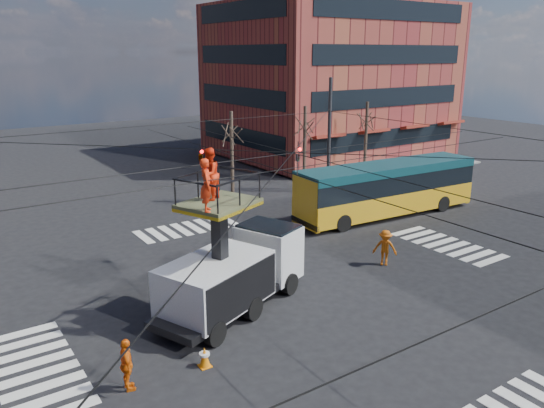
% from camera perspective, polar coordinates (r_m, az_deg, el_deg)
% --- Properties ---
extents(ground, '(120.00, 120.00, 0.00)m').
position_cam_1_polar(ground, '(22.46, 2.11, -9.40)').
color(ground, black).
rests_on(ground, ground).
extents(sidewalk_ne, '(18.00, 18.00, 0.12)m').
position_cam_1_polar(sidewalk_ne, '(50.77, 7.27, 5.01)').
color(sidewalk_ne, slate).
rests_on(sidewalk_ne, ground).
extents(crosswalks, '(22.40, 22.40, 0.02)m').
position_cam_1_polar(crosswalks, '(22.46, 2.11, -9.38)').
color(crosswalks, silver).
rests_on(crosswalks, ground).
extents(building_ne, '(20.06, 16.06, 14.00)m').
position_cam_1_polar(building_ne, '(52.81, 6.18, 13.06)').
color(building_ne, maroon).
rests_on(building_ne, ground).
extents(overhead_network, '(24.24, 24.24, 8.00)m').
position_cam_1_polar(overhead_network, '(21.26, 1.43, 1.43)').
color(overhead_network, '#2D2D30').
rests_on(overhead_network, ground).
extents(tree_a, '(2.00, 2.00, 6.00)m').
position_cam_1_polar(tree_a, '(34.72, -4.38, 7.67)').
color(tree_a, '#382B21').
rests_on(tree_a, ground).
extents(tree_b, '(2.00, 2.00, 6.00)m').
position_cam_1_polar(tree_b, '(38.03, 3.56, 8.41)').
color(tree_b, '#382B21').
rests_on(tree_b, ground).
extents(tree_c, '(2.00, 2.00, 6.00)m').
position_cam_1_polar(tree_c, '(41.94, 10.15, 8.90)').
color(tree_c, '#382B21').
rests_on(tree_c, ground).
extents(utility_truck, '(7.35, 4.77, 6.41)m').
position_cam_1_polar(utility_truck, '(20.39, -4.17, -5.78)').
color(utility_truck, black).
rests_on(utility_truck, ground).
extents(city_bus, '(12.23, 3.43, 3.20)m').
position_cam_1_polar(city_bus, '(32.88, 12.27, 1.72)').
color(city_bus, gold).
rests_on(city_bus, ground).
extents(traffic_cone, '(0.36, 0.36, 0.69)m').
position_cam_1_polar(traffic_cone, '(17.60, -7.27, -16.00)').
color(traffic_cone, orange).
rests_on(traffic_cone, ground).
extents(worker_ground, '(0.53, 1.02, 1.66)m').
position_cam_1_polar(worker_ground, '(16.75, -15.35, -16.35)').
color(worker_ground, orange).
rests_on(worker_ground, ground).
extents(flagger, '(1.20, 1.25, 1.71)m').
position_cam_1_polar(flagger, '(25.36, 12.05, -4.62)').
color(flagger, orange).
rests_on(flagger, ground).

